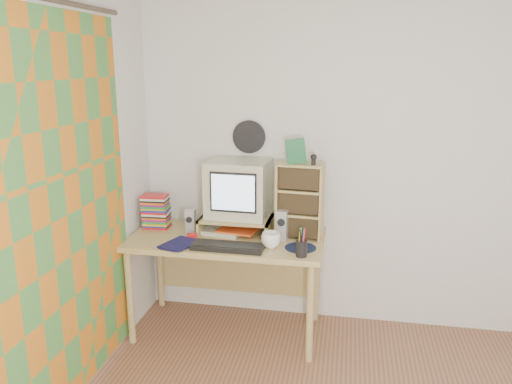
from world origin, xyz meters
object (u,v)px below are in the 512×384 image
at_px(desk, 229,251).
at_px(keyboard, 228,247).
at_px(cd_rack, 300,201).
at_px(mug, 271,240).
at_px(diary, 169,240).
at_px(crt_monitor, 238,189).
at_px(dvd_stack, 156,210).

height_order(desk, keyboard, keyboard).
bearing_deg(desk, keyboard, -76.90).
bearing_deg(desk, cd_rack, 4.31).
bearing_deg(mug, diary, -175.68).
height_order(mug, diary, mug).
height_order(crt_monitor, cd_rack, cd_rack).
relative_size(desk, diary, 6.11).
distance_m(mug, diary, 0.72).
distance_m(desk, mug, 0.45).
bearing_deg(desk, dvd_stack, 175.24).
bearing_deg(crt_monitor, keyboard, -85.80).
bearing_deg(desk, mug, -30.92).
relative_size(keyboard, mug, 3.64).
bearing_deg(keyboard, dvd_stack, 152.38).
distance_m(cd_rack, mug, 0.37).
bearing_deg(mug, crt_monitor, 134.50).
height_order(crt_monitor, mug, crt_monitor).
bearing_deg(crt_monitor, diary, -137.41).
xyz_separation_m(crt_monitor, keyboard, (0.01, -0.38, -0.31)).
bearing_deg(mug, desk, 149.08).
relative_size(desk, crt_monitor, 3.23).
relative_size(keyboard, diary, 2.13).
bearing_deg(dvd_stack, diary, -58.73).
relative_size(keyboard, dvd_stack, 1.81).
xyz_separation_m(crt_monitor, diary, (-0.42, -0.35, -0.30)).
relative_size(crt_monitor, diary, 1.90).
height_order(desk, dvd_stack, dvd_stack).
relative_size(cd_rack, diary, 2.36).
relative_size(dvd_stack, mug, 2.01).
bearing_deg(desk, crt_monitor, 55.59).
bearing_deg(dvd_stack, cd_rack, -3.69).
height_order(desk, crt_monitor, crt_monitor).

